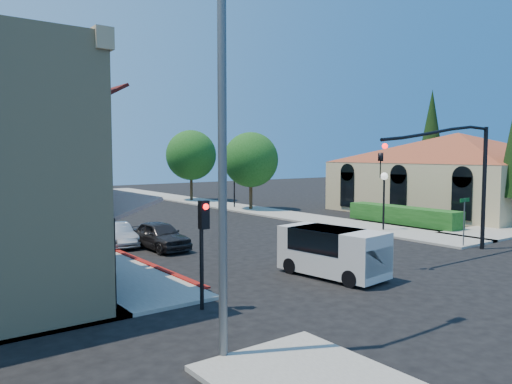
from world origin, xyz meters
TOP-DOWN VIEW (x-y plane):
  - ground at (0.00, 0.00)m, footprint 120.00×120.00m
  - sidewalk_left at (-8.75, 27.00)m, footprint 3.50×50.00m
  - sidewalk_right at (8.75, 27.00)m, footprint 3.50×50.00m
  - curb_red_strip at (-6.90, 8.00)m, footprint 0.25×10.00m
  - mission_building at (21.99, 11.50)m, footprint 30.12×30.12m
  - hedge at (11.70, 9.00)m, footprint 1.40×8.00m
  - conifer_far at (28.00, 18.00)m, footprint 3.20×3.20m
  - street_tree_a at (8.80, 22.00)m, footprint 4.56×4.56m
  - street_tree_b at (8.80, 32.00)m, footprint 4.94×4.94m
  - signal_mast_arm at (5.86, 1.50)m, footprint 8.01×0.39m
  - secondary_signal at (-8.00, 1.41)m, footprint 0.28×0.42m
  - cobra_streetlight at (-9.15, -2.00)m, footprint 3.60×0.25m
  - street_name_sign at (7.50, 2.20)m, footprint 0.80×0.06m
  - lamppost_left_near at (-8.50, 8.00)m, footprint 0.44×0.44m
  - lamppost_left_far at (-8.50, 22.00)m, footprint 0.44×0.44m
  - lamppost_right_near at (8.50, 8.00)m, footprint 0.44×0.44m
  - lamppost_right_far at (8.50, 24.00)m, footprint 0.44×0.44m
  - white_van at (-1.92, 1.96)m, footprint 2.29×4.34m
  - parked_car_a at (-4.80, 10.98)m, footprint 1.82×4.12m
  - parked_car_b at (-6.20, 13.00)m, footprint 1.53×3.67m
  - parked_car_c at (-5.58, 20.00)m, footprint 1.91×4.17m
  - parked_car_d at (-4.93, 26.27)m, footprint 2.34×4.48m

SIDE VIEW (x-z plane):
  - ground at x=0.00m, z-range 0.00..0.00m
  - curb_red_strip at x=-6.90m, z-range -0.03..0.03m
  - hedge at x=11.70m, z-range -0.55..0.55m
  - sidewalk_left at x=-8.75m, z-range 0.00..0.12m
  - sidewalk_right at x=8.75m, z-range 0.00..0.12m
  - parked_car_b at x=-6.20m, z-range 0.00..1.18m
  - parked_car_c at x=-5.58m, z-range 0.00..1.18m
  - parked_car_d at x=-4.93m, z-range 0.00..1.20m
  - parked_car_a at x=-4.80m, z-range 0.00..1.38m
  - white_van at x=-1.92m, z-range 0.14..1.98m
  - street_name_sign at x=7.50m, z-range 0.45..2.95m
  - secondary_signal at x=-8.00m, z-range 0.66..3.98m
  - lamppost_left_near at x=-8.50m, z-range 0.95..4.52m
  - lamppost_left_far at x=-8.50m, z-range 0.95..4.52m
  - lamppost_right_near at x=8.50m, z-range 0.95..4.52m
  - lamppost_right_far at x=8.50m, z-range 0.95..4.52m
  - mission_building at x=21.99m, z-range 0.55..6.95m
  - signal_mast_arm at x=5.86m, z-range 1.09..7.09m
  - street_tree_a at x=8.80m, z-range 0.95..7.43m
  - street_tree_b at x=8.80m, z-range 1.03..8.05m
  - cobra_streetlight at x=-9.15m, z-range 0.61..9.92m
  - conifer_far at x=28.00m, z-range 0.86..11.86m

